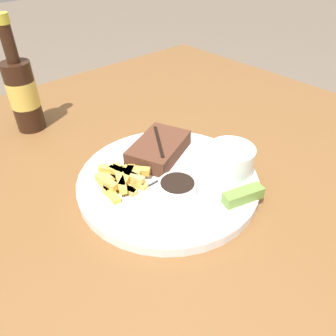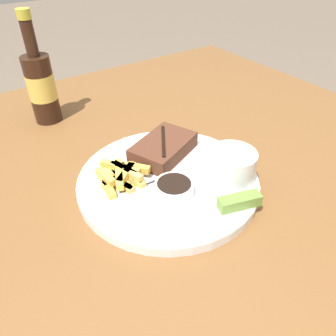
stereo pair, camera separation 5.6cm
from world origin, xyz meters
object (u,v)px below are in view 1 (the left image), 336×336
object	(u,v)px
dinner_plate	(168,181)
beer_bottle	(23,92)
coleslaw_cup	(230,160)
fork_utensil	(128,197)
dipping_sauce_cup	(177,187)
steak_portion	(159,148)
pickle_spear	(243,195)

from	to	relation	value
dinner_plate	beer_bottle	world-z (taller)	beer_bottle
coleslaw_cup	fork_utensil	distance (m)	0.19
coleslaw_cup	dipping_sauce_cup	distance (m)	0.11
dinner_plate	steak_portion	distance (m)	0.07
steak_portion	dipping_sauce_cup	bearing A→B (deg)	-115.44
dipping_sauce_cup	beer_bottle	xyz separation A→B (m)	(-0.08, 0.40, 0.06)
dipping_sauce_cup	beer_bottle	bearing A→B (deg)	100.98
beer_bottle	dipping_sauce_cup	bearing A→B (deg)	-79.02
steak_portion	fork_utensil	size ratio (longest dim) A/B	1.09
steak_portion	dipping_sauce_cup	distance (m)	0.12
pickle_spear	steak_portion	bearing A→B (deg)	95.36
dipping_sauce_cup	fork_utensil	bearing A→B (deg)	146.37
steak_portion	pickle_spear	distance (m)	0.19
dinner_plate	dipping_sauce_cup	xyz separation A→B (m)	(-0.02, -0.04, 0.02)
coleslaw_cup	dipping_sauce_cup	size ratio (longest dim) A/B	1.28
dinner_plate	pickle_spear	distance (m)	0.14
coleslaw_cup	pickle_spear	size ratio (longest dim) A/B	1.13
dipping_sauce_cup	dinner_plate	bearing A→B (deg)	67.84
dinner_plate	beer_bottle	distance (m)	0.38
pickle_spear	fork_utensil	world-z (taller)	pickle_spear
dinner_plate	dipping_sauce_cup	distance (m)	0.05
steak_portion	pickle_spear	xyz separation A→B (m)	(0.02, -0.19, -0.01)
pickle_spear	coleslaw_cup	bearing A→B (deg)	58.19
beer_bottle	steak_portion	bearing A→B (deg)	-66.75
dipping_sauce_cup	fork_utensil	xyz separation A→B (m)	(-0.07, 0.04, -0.01)
dipping_sauce_cup	beer_bottle	size ratio (longest dim) A/B	0.26
pickle_spear	dinner_plate	bearing A→B (deg)	111.93
dinner_plate	pickle_spear	xyz separation A→B (m)	(0.05, -0.12, 0.02)
coleslaw_cup	fork_utensil	xyz separation A→B (m)	(-0.17, 0.07, -0.03)
steak_portion	dipping_sauce_cup	world-z (taller)	steak_portion
coleslaw_cup	dipping_sauce_cup	xyz separation A→B (m)	(-0.10, 0.02, -0.02)
fork_utensil	beer_bottle	xyz separation A→B (m)	(-0.01, 0.36, 0.07)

